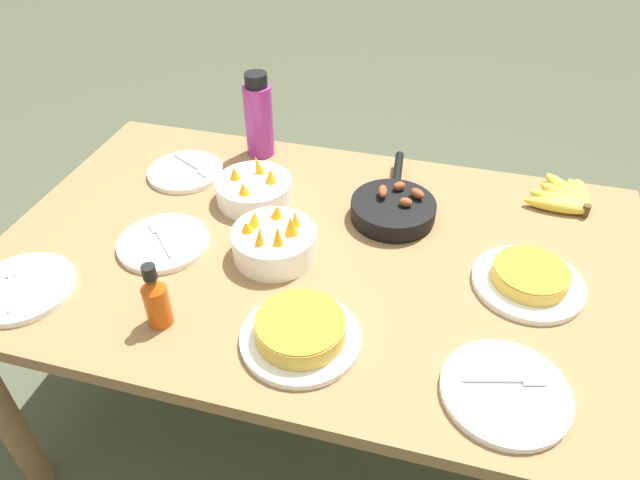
{
  "coord_description": "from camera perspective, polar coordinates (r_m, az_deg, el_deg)",
  "views": [
    {
      "loc": [
        0.28,
        -1.04,
        1.62
      ],
      "look_at": [
        0.0,
        0.0,
        0.74
      ],
      "focal_mm": 32.0,
      "sensor_mm": 36.0,
      "label": 1
    }
  ],
  "objects": [
    {
      "name": "empty_plate_near_front",
      "position": [
        1.73,
        -13.3,
        6.67
      ],
      "size": [
        0.22,
        0.22,
        0.02
      ],
      "color": "white",
      "rests_on": "dining_table"
    },
    {
      "name": "fruit_bowl_mango",
      "position": [
        1.37,
        -4.61,
        -0.15
      ],
      "size": [
        0.2,
        0.2,
        0.13
      ],
      "color": "white",
      "rests_on": "dining_table"
    },
    {
      "name": "skillet",
      "position": [
        1.51,
        7.34,
        3.19
      ],
      "size": [
        0.22,
        0.38,
        0.08
      ],
      "rotation": [
        0.0,
        0.0,
        1.66
      ],
      "color": "black",
      "rests_on": "dining_table"
    },
    {
      "name": "empty_plate_mid_edge",
      "position": [
        1.16,
        18.04,
        -14.27
      ],
      "size": [
        0.24,
        0.24,
        0.02
      ],
      "color": "white",
      "rests_on": "dining_table"
    },
    {
      "name": "dining_table",
      "position": [
        1.46,
        0.0,
        -3.54
      ],
      "size": [
        1.6,
        0.96,
        0.71
      ],
      "color": "olive",
      "rests_on": "ground_plane"
    },
    {
      "name": "empty_plate_far_right",
      "position": [
        1.46,
        -27.63,
        -4.29
      ],
      "size": [
        0.23,
        0.23,
        0.02
      ],
      "color": "white",
      "rests_on": "dining_table"
    },
    {
      "name": "frittata_plate_side",
      "position": [
        1.38,
        20.18,
        -3.67
      ],
      "size": [
        0.25,
        0.25,
        0.05
      ],
      "color": "white",
      "rests_on": "dining_table"
    },
    {
      "name": "frittata_plate_center",
      "position": [
        1.18,
        -1.98,
        -9.17
      ],
      "size": [
        0.25,
        0.25,
        0.06
      ],
      "color": "white",
      "rests_on": "dining_table"
    },
    {
      "name": "ground_plane",
      "position": [
        1.94,
        0.0,
        -17.09
      ],
      "size": [
        14.0,
        14.0,
        0.0
      ],
      "primitive_type": "plane",
      "color": "#474C38"
    },
    {
      "name": "hot_sauce_bottle",
      "position": [
        1.23,
        -16.09,
        -5.66
      ],
      "size": [
        0.05,
        0.05,
        0.16
      ],
      "color": "#C64C0F",
      "rests_on": "dining_table"
    },
    {
      "name": "water_bottle",
      "position": [
        1.74,
        -6.15,
        12.13
      ],
      "size": [
        0.08,
        0.08,
        0.26
      ],
      "color": "#992D89",
      "rests_on": "dining_table"
    },
    {
      "name": "banana_bunch",
      "position": [
        1.69,
        23.53,
        3.91
      ],
      "size": [
        0.18,
        0.19,
        0.04
      ],
      "color": "gold",
      "rests_on": "dining_table"
    },
    {
      "name": "empty_plate_far_left",
      "position": [
        1.47,
        -15.39,
        -0.27
      ],
      "size": [
        0.23,
        0.23,
        0.02
      ],
      "color": "white",
      "rests_on": "dining_table"
    },
    {
      "name": "fruit_bowl_citrus",
      "position": [
        1.56,
        -6.61,
        5.05
      ],
      "size": [
        0.21,
        0.21,
        0.12
      ],
      "color": "white",
      "rests_on": "dining_table"
    }
  ]
}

